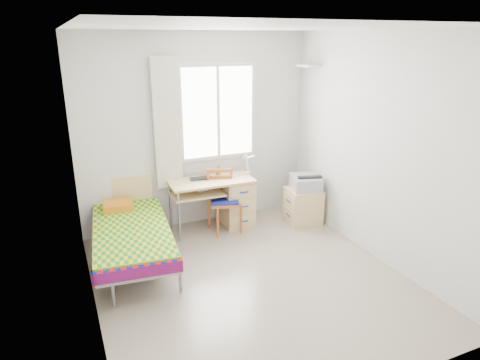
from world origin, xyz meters
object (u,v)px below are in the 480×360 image
at_px(desk, 232,199).
at_px(chair, 224,196).
at_px(printer, 306,182).
at_px(cabinet, 303,206).
at_px(bed, 130,231).

distance_m(desk, chair, 0.21).
bearing_deg(printer, cabinet, -131.67).
bearing_deg(chair, cabinet, 5.82).
relative_size(bed, desk, 1.68).
bearing_deg(printer, chair, -174.38).
xyz_separation_m(desk, cabinet, (0.95, -0.33, -0.13)).
relative_size(bed, chair, 2.21).
xyz_separation_m(chair, cabinet, (1.11, -0.23, -0.24)).
xyz_separation_m(bed, desk, (1.47, 0.47, -0.00)).
bearing_deg(chair, desk, 50.22).
bearing_deg(desk, printer, -15.32).
relative_size(bed, printer, 3.66).
bearing_deg(chair, bed, -146.56).
height_order(bed, desk, bed).
xyz_separation_m(desk, chair, (-0.15, -0.10, 0.10)).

